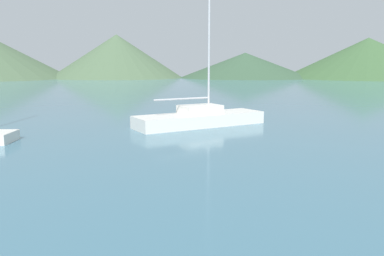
% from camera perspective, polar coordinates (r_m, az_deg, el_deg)
% --- Properties ---
extents(sailboat_inner, '(7.65, 5.88, 8.74)m').
position_cam_1_polar(sailboat_inner, '(21.50, 1.24, 1.59)').
color(sailboat_inner, white).
rests_on(sailboat_inner, ground_plane).
extents(hill_central, '(36.78, 36.78, 11.93)m').
position_cam_1_polar(hill_central, '(108.50, -11.37, 10.67)').
color(hill_central, '#4C6647').
rests_on(hill_central, ground_plane).
extents(hill_east, '(36.77, 36.77, 6.94)m').
position_cam_1_polar(hill_east, '(107.33, 8.09, 9.44)').
color(hill_east, '#38563D').
rests_on(hill_east, ground_plane).
extents(hill_far_east, '(44.47, 44.47, 10.80)m').
position_cam_1_polar(hill_far_east, '(113.16, 25.15, 9.62)').
color(hill_far_east, '#3D6038').
rests_on(hill_far_east, ground_plane).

